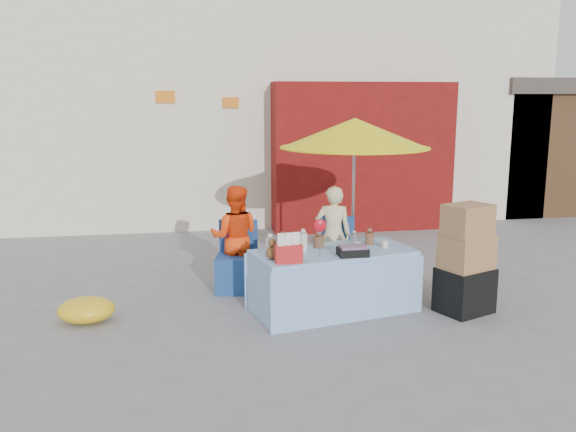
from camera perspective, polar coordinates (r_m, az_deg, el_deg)
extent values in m
plane|color=slate|center=(6.70, -1.05, -9.48)|extent=(80.00, 80.00, 0.00)
cube|color=silver|center=(13.23, -5.84, 10.63)|extent=(12.00, 5.00, 4.50)
cube|color=maroon|center=(10.91, 7.01, 5.50)|extent=(3.20, 0.60, 2.60)
cube|color=#4C331E|center=(14.34, 21.60, 5.74)|extent=(2.60, 3.00, 2.40)
cube|color=#3F3833|center=(14.29, 21.99, 11.13)|extent=(2.80, 3.20, 0.30)
cube|color=orange|center=(10.67, -11.40, 10.89)|extent=(0.32, 0.04, 0.20)
cube|color=orange|center=(10.71, -5.39, 10.52)|extent=(0.28, 0.04, 0.18)
cube|color=#8BAEDE|center=(6.82, 4.22, -6.05)|extent=(1.88, 1.14, 0.69)
cube|color=#8BAEDE|center=(6.49, 5.82, -7.21)|extent=(1.76, 0.41, 0.64)
cube|color=#8BAEDE|center=(7.18, 2.77, -5.34)|extent=(1.76, 0.41, 0.64)
cylinder|color=silver|center=(6.56, -1.68, -2.83)|extent=(0.12, 0.12, 0.17)
cylinder|color=brown|center=(6.71, -0.48, -2.59)|extent=(0.13, 0.13, 0.15)
cylinder|color=silver|center=(6.65, 1.43, -2.48)|extent=(0.11, 0.11, 0.20)
cylinder|color=brown|center=(6.84, 2.89, -2.44)|extent=(0.14, 0.14, 0.13)
cylinder|color=#B2B2B7|center=(7.06, 6.21, -2.13)|extent=(0.10, 0.10, 0.11)
cylinder|color=brown|center=(7.03, 7.63, -2.11)|extent=(0.12, 0.12, 0.14)
cylinder|color=silver|center=(6.81, 6.52, -2.76)|extent=(0.09, 0.09, 0.08)
cylinder|color=silver|center=(6.92, 9.05, -2.58)|extent=(0.09, 0.09, 0.08)
sphere|color=brown|center=(6.34, -1.49, -3.48)|extent=(0.14, 0.14, 0.14)
ellipsoid|color=red|center=(6.44, 3.01, -0.90)|extent=(0.15, 0.08, 0.14)
cube|color=red|center=(6.20, 0.07, -3.57)|extent=(0.30, 0.19, 0.18)
cube|color=black|center=(6.52, 6.07, -3.36)|extent=(0.35, 0.28, 0.08)
cube|color=navy|center=(7.54, -4.82, -5.34)|extent=(0.57, 0.55, 0.45)
cube|color=navy|center=(7.64, -4.67, -1.81)|extent=(0.48, 0.14, 0.40)
cube|color=navy|center=(7.74, 4.47, -4.89)|extent=(0.57, 0.55, 0.45)
cube|color=navy|center=(7.85, 4.46, -1.46)|extent=(0.48, 0.14, 0.40)
imported|color=#FF3F0D|center=(7.57, -4.97, -1.97)|extent=(0.72, 0.61, 1.29)
imported|color=beige|center=(7.78, 4.24, -1.74)|extent=(0.51, 0.39, 1.26)
cylinder|color=gray|center=(7.92, 6.12, 1.21)|extent=(0.04, 0.04, 2.00)
cone|color=yellow|center=(7.82, 6.26, 7.72)|extent=(1.90, 1.90, 0.38)
cylinder|color=yellow|center=(7.83, 6.23, 6.41)|extent=(1.90, 1.90, 0.02)
cube|color=black|center=(7.06, 16.19, -6.68)|extent=(0.68, 0.62, 0.50)
cube|color=#966D44|center=(6.95, 16.39, -3.23)|extent=(0.63, 0.57, 0.38)
cube|color=#966D44|center=(6.84, 16.47, -0.36)|extent=(0.58, 0.51, 0.34)
ellipsoid|color=gold|center=(6.87, -18.35, -8.34)|extent=(0.64, 0.53, 0.27)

